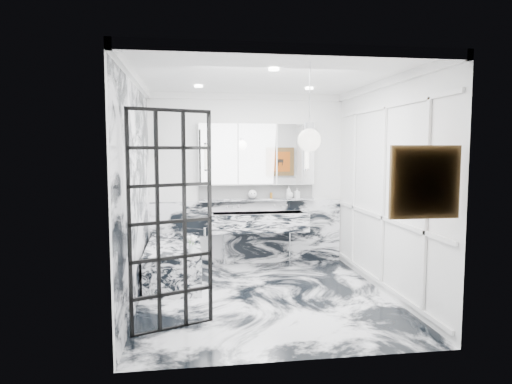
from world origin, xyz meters
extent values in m
plane|color=white|center=(0.00, 0.00, 0.00)|extent=(3.60, 3.60, 0.00)
plane|color=white|center=(0.00, 0.00, 2.80)|extent=(3.60, 3.60, 0.00)
plane|color=white|center=(0.00, 1.80, 1.40)|extent=(3.60, 0.00, 3.60)
plane|color=white|center=(0.00, -1.80, 1.40)|extent=(3.60, 0.00, 3.60)
plane|color=white|center=(-1.60, 0.00, 1.40)|extent=(0.00, 3.60, 3.60)
plane|color=white|center=(1.60, 0.00, 1.40)|extent=(0.00, 3.60, 3.60)
cube|color=white|center=(0.00, 1.78, 0.53)|extent=(3.18, 0.05, 1.05)
cube|color=white|center=(-1.59, 0.00, 1.34)|extent=(0.02, 3.56, 2.68)
cube|color=white|center=(1.58, 0.00, 1.30)|extent=(0.03, 3.40, 2.30)
imported|color=#8C5919|center=(0.68, 1.71, 1.19)|extent=(0.08, 0.08, 0.21)
imported|color=#4C4C51|center=(0.82, 1.71, 1.17)|extent=(0.09, 0.09, 0.17)
imported|color=silver|center=(0.70, 1.71, 1.17)|extent=(0.16, 0.16, 0.15)
sphere|color=white|center=(0.07, 1.71, 1.17)|extent=(0.15, 0.15, 0.15)
cylinder|color=#8C5919|center=(0.39, 1.71, 1.14)|extent=(0.04, 0.04, 0.10)
cylinder|color=silver|center=(-0.93, 0.20, 0.61)|extent=(0.08, 0.08, 0.12)
cube|color=#C14913|center=(1.20, -1.76, 1.60)|extent=(0.57, 0.06, 0.57)
sphere|color=white|center=(0.23, -1.29, 1.99)|extent=(0.23, 0.23, 0.23)
cube|color=silver|center=(0.15, 1.55, 0.73)|extent=(1.60, 0.45, 0.30)
cube|color=silver|center=(0.15, 1.72, 1.07)|extent=(1.90, 0.14, 0.04)
cube|color=white|center=(0.15, 1.78, 1.21)|extent=(1.90, 0.03, 0.23)
cube|color=white|center=(0.15, 1.73, 1.82)|extent=(1.90, 0.16, 1.00)
cylinder|color=white|center=(-0.67, 1.63, 1.78)|extent=(0.07, 0.07, 0.40)
cylinder|color=white|center=(0.97, 1.63, 1.78)|extent=(0.07, 0.07, 0.40)
cube|color=silver|center=(-1.18, 0.90, 0.28)|extent=(0.75, 1.65, 0.55)
camera|label=1|loc=(-0.93, -5.66, 1.91)|focal=32.00mm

